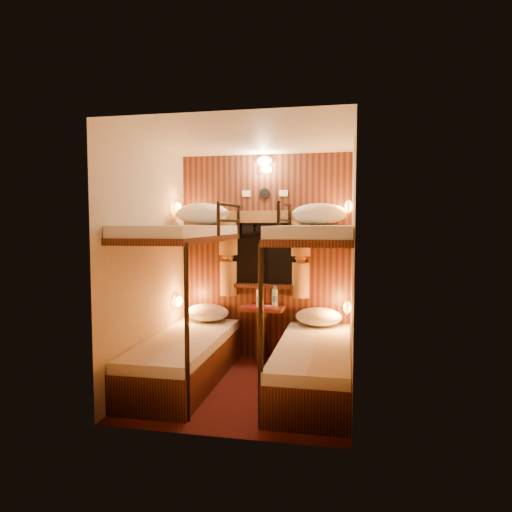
% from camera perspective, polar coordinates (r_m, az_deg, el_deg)
% --- Properties ---
extents(floor, '(2.10, 2.10, 0.00)m').
position_cam_1_polar(floor, '(4.63, -1.24, -16.12)').
color(floor, '#3E1111').
rests_on(floor, ground).
extents(ceiling, '(2.10, 2.10, 0.00)m').
position_cam_1_polar(ceiling, '(4.42, -1.29, 14.52)').
color(ceiling, silver).
rests_on(ceiling, wall_back).
extents(wall_back, '(2.40, 0.00, 2.40)m').
position_cam_1_polar(wall_back, '(5.39, 1.15, -0.17)').
color(wall_back, '#C6B293').
rests_on(wall_back, floor).
extents(wall_front, '(2.40, 0.00, 2.40)m').
position_cam_1_polar(wall_front, '(3.35, -5.17, -2.76)').
color(wall_front, '#C6B293').
rests_on(wall_front, floor).
extents(wall_left, '(0.00, 2.40, 2.40)m').
position_cam_1_polar(wall_left, '(4.69, -13.30, -0.92)').
color(wall_left, '#C6B293').
rests_on(wall_left, floor).
extents(wall_right, '(0.00, 2.40, 2.40)m').
position_cam_1_polar(wall_right, '(4.26, 11.97, -1.38)').
color(wall_right, '#C6B293').
rests_on(wall_right, floor).
extents(back_panel, '(2.00, 0.03, 2.40)m').
position_cam_1_polar(back_panel, '(5.38, 1.13, -0.18)').
color(back_panel, black).
rests_on(back_panel, floor).
extents(bunk_left, '(0.72, 1.90, 1.82)m').
position_cam_1_polar(bunk_left, '(4.71, -8.87, -8.73)').
color(bunk_left, black).
rests_on(bunk_left, floor).
extents(bunk_right, '(0.72, 1.90, 1.82)m').
position_cam_1_polar(bunk_right, '(4.45, 7.23, -9.49)').
color(bunk_right, black).
rests_on(bunk_right, floor).
extents(window, '(1.00, 0.12, 0.79)m').
position_cam_1_polar(window, '(5.35, 1.07, -0.41)').
color(window, black).
rests_on(window, back_panel).
extents(curtains, '(1.10, 0.22, 1.00)m').
position_cam_1_polar(curtains, '(5.31, 1.01, 0.45)').
color(curtains, olive).
rests_on(curtains, back_panel).
extents(back_fixtures, '(0.54, 0.09, 0.48)m').
position_cam_1_polar(back_fixtures, '(5.37, 1.07, 11.00)').
color(back_fixtures, black).
rests_on(back_fixtures, back_panel).
extents(reading_lamps, '(2.00, 0.20, 1.25)m').
position_cam_1_polar(reading_lamps, '(5.05, 0.46, -0.00)').
color(reading_lamps, orange).
rests_on(reading_lamps, wall_left).
extents(table, '(0.50, 0.34, 0.66)m').
position_cam_1_polar(table, '(5.31, 0.76, -8.80)').
color(table, '#612B16').
rests_on(table, floor).
extents(bottle_left, '(0.07, 0.07, 0.24)m').
position_cam_1_polar(bottle_left, '(5.20, 0.41, -5.29)').
color(bottle_left, '#99BFE5').
rests_on(bottle_left, table).
extents(bottle_right, '(0.07, 0.07, 0.23)m').
position_cam_1_polar(bottle_right, '(5.27, 2.37, -5.21)').
color(bottle_right, '#99BFE5').
rests_on(bottle_right, table).
extents(sachet_a, '(0.07, 0.05, 0.01)m').
position_cam_1_polar(sachet_a, '(5.24, 1.68, -6.33)').
color(sachet_a, silver).
rests_on(sachet_a, table).
extents(sachet_b, '(0.09, 0.08, 0.01)m').
position_cam_1_polar(sachet_b, '(5.28, 1.46, -6.25)').
color(sachet_b, silver).
rests_on(sachet_b, table).
extents(pillow_lower_left, '(0.51, 0.37, 0.20)m').
position_cam_1_polar(pillow_lower_left, '(5.41, -6.13, -7.04)').
color(pillow_lower_left, silver).
rests_on(pillow_lower_left, bunk_left).
extents(pillow_lower_right, '(0.52, 0.37, 0.20)m').
position_cam_1_polar(pillow_lower_right, '(5.19, 7.86, -7.52)').
color(pillow_lower_right, silver).
rests_on(pillow_lower_right, bunk_right).
extents(pillow_upper_left, '(0.61, 0.44, 0.24)m').
position_cam_1_polar(pillow_upper_left, '(5.17, -6.72, 5.26)').
color(pillow_upper_left, silver).
rests_on(pillow_upper_left, bunk_left).
extents(pillow_upper_right, '(0.59, 0.42, 0.23)m').
position_cam_1_polar(pillow_upper_right, '(4.97, 7.91, 5.24)').
color(pillow_upper_right, silver).
rests_on(pillow_upper_right, bunk_right).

